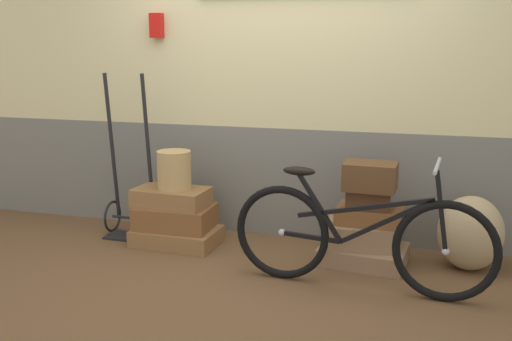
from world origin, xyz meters
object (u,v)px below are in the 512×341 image
(suitcase_5, at_px, (370,215))
(suitcase_7, at_px, (370,176))
(suitcase_0, at_px, (177,236))
(suitcase_4, at_px, (363,234))
(suitcase_2, at_px, (172,197))
(bicycle, at_px, (359,238))
(suitcase_1, at_px, (175,217))
(suitcase_6, at_px, (368,199))
(wicker_basket, at_px, (174,170))
(luggage_trolley, at_px, (131,197))
(suitcase_3, at_px, (364,254))
(burlap_sack, at_px, (470,233))

(suitcase_5, height_order, suitcase_7, suitcase_7)
(suitcase_0, bearing_deg, suitcase_4, 2.21)
(suitcase_2, bearing_deg, bicycle, -14.44)
(suitcase_0, height_order, suitcase_4, suitcase_4)
(suitcase_1, height_order, suitcase_6, suitcase_6)
(suitcase_6, relative_size, wicker_basket, 1.03)
(suitcase_4, distance_m, luggage_trolley, 1.96)
(suitcase_2, bearing_deg, suitcase_1, 20.14)
(luggage_trolley, bearing_deg, suitcase_3, -3.56)
(suitcase_1, bearing_deg, wicker_basket, -54.68)
(suitcase_0, height_order, suitcase_1, suitcase_1)
(suitcase_3, xyz_separation_m, suitcase_4, (-0.01, 0.00, 0.15))
(suitcase_2, height_order, suitcase_3, suitcase_2)
(suitcase_5, bearing_deg, suitcase_6, -120.73)
(suitcase_2, distance_m, suitcase_7, 1.59)
(suitcase_0, height_order, suitcase_7, suitcase_7)
(wicker_basket, relative_size, luggage_trolley, 0.22)
(suitcase_4, height_order, burlap_sack, burlap_sack)
(suitcase_1, xyz_separation_m, suitcase_7, (1.54, -0.03, 0.44))
(suitcase_0, relative_size, wicker_basket, 2.18)
(suitcase_5, height_order, suitcase_6, suitcase_6)
(suitcase_6, bearing_deg, suitcase_0, 177.28)
(suitcase_1, bearing_deg, suitcase_6, -1.23)
(suitcase_1, bearing_deg, suitcase_2, -163.84)
(suitcase_6, relative_size, suitcase_7, 0.85)
(suitcase_1, relative_size, suitcase_6, 1.92)
(suitcase_3, relative_size, wicker_basket, 2.00)
(suitcase_0, xyz_separation_m, suitcase_1, (-0.02, 0.02, 0.16))
(suitcase_0, xyz_separation_m, suitcase_4, (1.48, 0.01, 0.15))
(suitcase_1, height_order, bicycle, bicycle)
(suitcase_6, relative_size, bicycle, 0.18)
(suitcase_5, bearing_deg, suitcase_2, -178.09)
(burlap_sack, bearing_deg, suitcase_3, -173.08)
(suitcase_7, height_order, bicycle, bicycle)
(suitcase_5, distance_m, burlap_sack, 0.72)
(suitcase_1, height_order, suitcase_4, suitcase_1)
(suitcase_2, height_order, suitcase_6, suitcase_6)
(wicker_basket, bearing_deg, luggage_trolley, 165.55)
(wicker_basket, xyz_separation_m, luggage_trolley, (-0.46, 0.12, -0.29))
(suitcase_4, bearing_deg, bicycle, -93.78)
(wicker_basket, bearing_deg, suitcase_2, 177.45)
(suitcase_3, xyz_separation_m, suitcase_7, (0.03, -0.02, 0.60))
(suitcase_3, height_order, wicker_basket, wicker_basket)
(suitcase_4, distance_m, suitcase_6, 0.28)
(suitcase_0, bearing_deg, suitcase_5, 2.94)
(suitcase_2, height_order, wicker_basket, wicker_basket)
(suitcase_1, distance_m, luggage_trolley, 0.48)
(suitcase_6, relative_size, burlap_sack, 0.58)
(suitcase_7, height_order, burlap_sack, suitcase_7)
(suitcase_2, bearing_deg, wicker_basket, 0.55)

